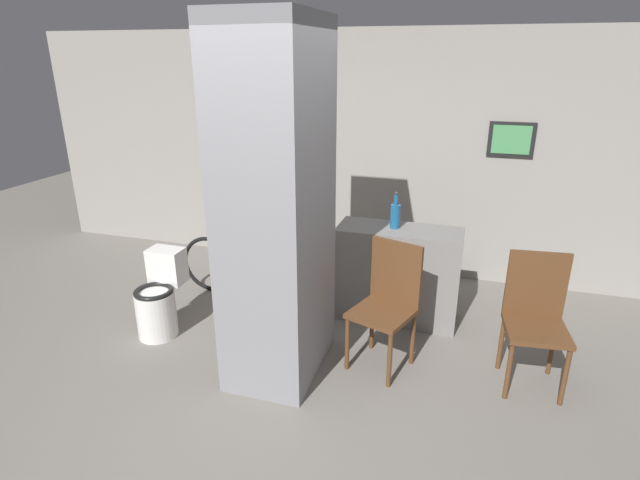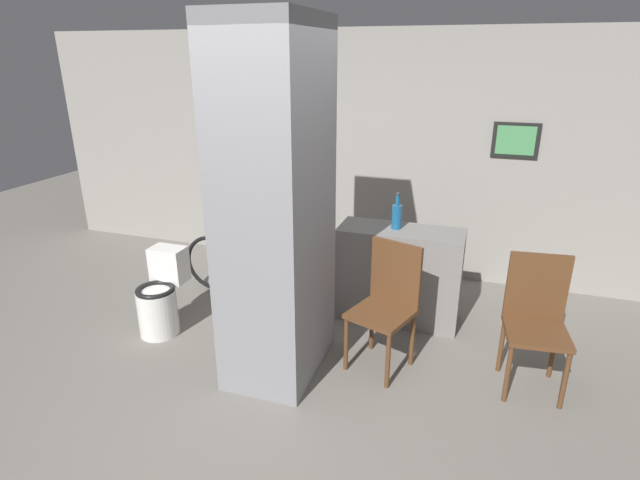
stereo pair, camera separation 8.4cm
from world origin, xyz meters
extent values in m
plane|color=slate|center=(0.00, 0.00, 0.00)|extent=(14.00, 14.00, 0.00)
cube|color=gray|center=(0.00, 2.63, 1.30)|extent=(8.00, 0.06, 2.60)
cube|color=black|center=(-1.60, 2.58, 1.70)|extent=(0.36, 0.02, 0.48)
cube|color=teal|center=(-1.60, 2.57, 1.70)|extent=(0.30, 0.01, 0.39)
cube|color=black|center=(1.50, 2.58, 1.55)|extent=(0.44, 0.02, 0.34)
cube|color=#4C9959|center=(1.50, 2.57, 1.55)|extent=(0.36, 0.01, 0.28)
cube|color=gray|center=(-0.14, 0.45, 1.30)|extent=(0.62, 0.91, 2.60)
cylinder|color=#593319|center=(-0.46, 0.27, 1.55)|extent=(0.03, 0.40, 0.40)
cylinder|color=red|center=(-0.48, 0.27, 1.55)|extent=(0.01, 0.07, 0.07)
cube|color=gray|center=(0.60, 1.51, 0.44)|extent=(1.11, 0.44, 0.88)
cylinder|color=white|center=(-1.35, 0.55, 0.21)|extent=(0.34, 0.34, 0.42)
torus|color=black|center=(-1.35, 0.55, 0.43)|extent=(0.34, 0.34, 0.04)
cube|color=white|center=(-1.35, 0.78, 0.57)|extent=(0.31, 0.20, 0.32)
cylinder|color=brown|center=(0.37, 0.55, 0.23)|extent=(0.04, 0.04, 0.46)
cylinder|color=brown|center=(0.73, 0.43, 0.23)|extent=(0.04, 0.04, 0.46)
cylinder|color=brown|center=(0.50, 0.91, 0.23)|extent=(0.04, 0.04, 0.46)
cylinder|color=brown|center=(0.85, 0.79, 0.23)|extent=(0.04, 0.04, 0.46)
cube|color=brown|center=(0.61, 0.67, 0.47)|extent=(0.55, 0.55, 0.04)
cube|color=brown|center=(0.68, 0.86, 0.75)|extent=(0.41, 0.17, 0.51)
cylinder|color=brown|center=(1.56, 0.55, 0.23)|extent=(0.04, 0.04, 0.46)
cylinder|color=brown|center=(1.93, 0.59, 0.23)|extent=(0.04, 0.04, 0.46)
cylinder|color=brown|center=(1.52, 0.92, 0.23)|extent=(0.04, 0.04, 0.46)
cylinder|color=brown|center=(1.89, 0.96, 0.23)|extent=(0.04, 0.04, 0.46)
cube|color=brown|center=(1.73, 0.76, 0.47)|extent=(0.47, 0.47, 0.04)
cube|color=brown|center=(1.71, 0.95, 0.75)|extent=(0.43, 0.08, 0.51)
torus|color=black|center=(-1.34, 1.48, 0.30)|extent=(0.60, 0.04, 0.60)
torus|color=black|center=(-0.28, 1.48, 0.30)|extent=(0.60, 0.04, 0.60)
cylinder|color=maroon|center=(-0.81, 1.48, 0.45)|extent=(0.97, 0.04, 0.04)
cylinder|color=maroon|center=(-1.07, 1.48, 0.45)|extent=(0.03, 0.03, 0.31)
cylinder|color=maroon|center=(-0.33, 1.48, 0.45)|extent=(0.03, 0.03, 0.28)
cube|color=black|center=(-1.07, 1.48, 0.63)|extent=(0.16, 0.06, 0.04)
cylinder|color=#262626|center=(-0.33, 1.48, 0.59)|extent=(0.03, 0.42, 0.03)
cylinder|color=#19598C|center=(0.55, 1.51, 0.99)|extent=(0.09, 0.09, 0.21)
cylinder|color=#19598C|center=(0.55, 1.51, 1.14)|extent=(0.03, 0.03, 0.09)
sphere|color=#333333|center=(0.55, 1.51, 1.20)|extent=(0.04, 0.04, 0.04)
camera|label=1|loc=(1.17, -2.71, 2.35)|focal=28.00mm
camera|label=2|loc=(1.25, -2.68, 2.35)|focal=28.00mm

